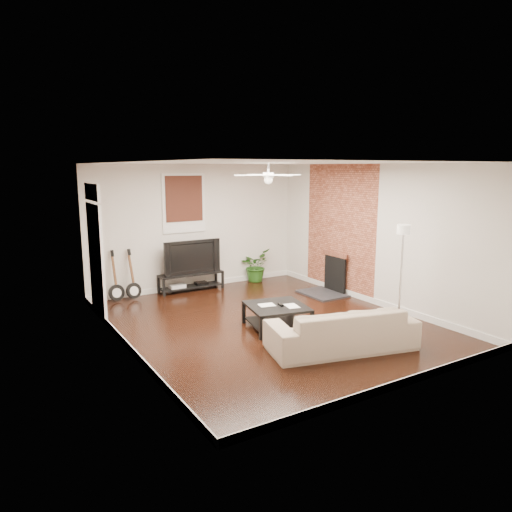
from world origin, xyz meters
The scene contains 14 objects.
room centered at (0.00, 0.00, 1.40)m, with size 5.01×6.01×2.81m.
brick_accent centered at (2.49, 1.00, 1.40)m, with size 0.02×2.20×2.80m, color brown.
fireplace centered at (2.20, 1.00, 0.46)m, with size 0.80×1.10×0.92m, color black.
window_back centered at (-0.30, 2.97, 1.95)m, with size 1.00×0.06×1.30m, color #38150F.
door_left centered at (-2.46, 1.90, 1.25)m, with size 0.08×1.00×2.50m, color white.
tv_stand centered at (-0.26, 2.78, 0.20)m, with size 1.46×0.39×0.41m, color black.
tv centered at (-0.26, 2.80, 0.78)m, with size 1.31×0.17×0.75m, color black.
coffee_table centered at (-0.01, -0.30, 0.20)m, with size 0.96×0.96×0.40m, color black.
sofa centered at (0.30, -1.61, 0.33)m, with size 2.23×0.87×0.65m, color tan.
floor_lamp centered at (1.65, -1.51, 0.91)m, with size 0.30×0.30×1.82m, color silver, non-canonical shape.
potted_plant centered at (1.44, 2.82, 0.39)m, with size 0.70×0.61×0.78m, color #235418.
guitar_left centered at (-1.93, 2.75, 0.54)m, with size 0.33×0.23×1.07m, color black, non-canonical shape.
guitar_right centered at (-1.58, 2.72, 0.54)m, with size 0.33×0.23×1.07m, color black, non-canonical shape.
ceiling_fan centered at (0.00, 0.00, 2.60)m, with size 1.24×1.24×0.32m, color white, non-canonical shape.
Camera 1 is at (-4.35, -6.79, 2.72)m, focal length 33.21 mm.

